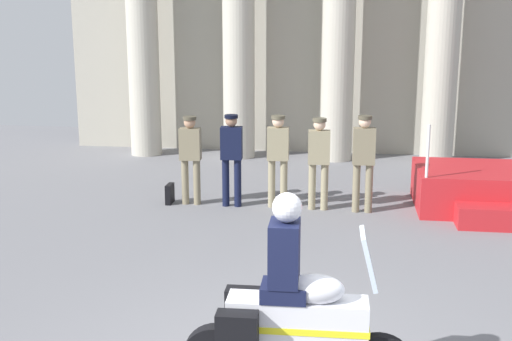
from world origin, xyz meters
name	(u,v)px	position (x,y,z in m)	size (l,w,h in m)	color
reviewing_stand	(487,190)	(3.15, 6.20, 0.35)	(2.47, 2.32, 1.63)	#B21E23
officer_in_row_0	(190,153)	(-2.14, 5.83, 0.96)	(0.39, 0.24, 1.63)	#7A7056
officer_in_row_1	(232,153)	(-1.38, 5.80, 0.99)	(0.39, 0.24, 1.67)	black
officer_in_row_2	(278,154)	(-0.55, 5.84, 0.99)	(0.39, 0.24, 1.67)	gray
officer_in_row_3	(319,156)	(0.18, 5.80, 0.97)	(0.39, 0.24, 1.64)	gray
officer_in_row_4	(364,156)	(0.95, 5.74, 1.01)	(0.39, 0.24, 1.71)	#7A7056
motorcycle_with_rider	(289,314)	(0.20, -0.26, 0.79)	(2.09, 0.71, 1.90)	black
briefcase_on_ground	(170,194)	(-2.55, 5.83, 0.18)	(0.10, 0.32, 0.36)	black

